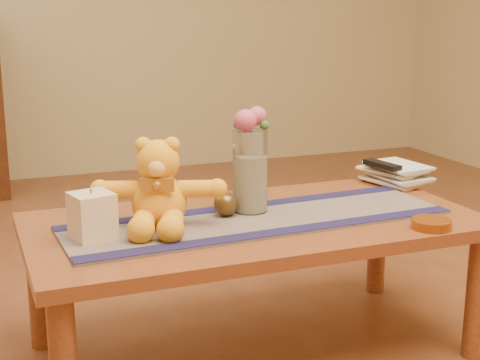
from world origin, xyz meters
name	(u,v)px	position (x,y,z in m)	size (l,w,h in m)	color
floor	(254,351)	(0.00, 0.00, 0.00)	(5.50, 5.50, 0.00)	brown
coffee_table_top	(255,225)	(0.00, 0.00, 0.43)	(1.40, 0.70, 0.04)	brown
table_leg_fr	(477,296)	(0.64, -0.29, 0.21)	(0.07, 0.07, 0.41)	brown
table_leg_bl	(39,288)	(-0.64, 0.29, 0.21)	(0.07, 0.07, 0.41)	brown
table_leg_br	(377,241)	(0.64, 0.29, 0.21)	(0.07, 0.07, 0.41)	brown
persian_runner	(258,220)	(0.00, -0.02, 0.45)	(1.20, 0.35, 0.01)	#16163F
runner_border_near	(280,231)	(0.01, -0.17, 0.46)	(1.20, 0.06, 0.00)	#191540
runner_border_far	(239,206)	(0.00, 0.12, 0.46)	(1.20, 0.06, 0.00)	#191540
teddy_bear	(159,184)	(-0.30, 0.02, 0.58)	(0.37, 0.31, 0.25)	#F6A41F
pillar_candle	(92,216)	(-0.51, -0.02, 0.52)	(0.11, 0.11, 0.13)	beige
candle_wick	(91,191)	(-0.51, -0.02, 0.60)	(0.00, 0.00, 0.01)	black
glass_vase	(250,171)	(0.01, 0.06, 0.59)	(0.11, 0.11, 0.26)	silver
potpourri_fill	(250,183)	(0.01, 0.06, 0.55)	(0.09, 0.09, 0.18)	beige
rose_left	(245,121)	(-0.01, 0.05, 0.75)	(0.07, 0.07, 0.07)	#CB4774
rose_right	(257,116)	(0.03, 0.07, 0.76)	(0.06, 0.06, 0.06)	#CB4774
blue_flower_back	(249,120)	(0.02, 0.10, 0.75)	(0.04, 0.04, 0.04)	#4D52A7
blue_flower_side	(239,124)	(-0.02, 0.08, 0.74)	(0.04, 0.04, 0.04)	#4D52A7
leaf_sprig	(265,125)	(0.05, 0.04, 0.74)	(0.03, 0.03, 0.03)	#33662D
bronze_ball	(226,204)	(-0.08, 0.04, 0.50)	(0.08, 0.08, 0.08)	#4E381A
book_bottom	(379,184)	(0.58, 0.21, 0.46)	(0.17, 0.22, 0.02)	beige
book_lower	(381,179)	(0.59, 0.20, 0.48)	(0.16, 0.22, 0.02)	beige
book_upper	(378,174)	(0.58, 0.21, 0.50)	(0.17, 0.22, 0.02)	beige
book_top	(381,169)	(0.59, 0.21, 0.52)	(0.16, 0.22, 0.02)	beige
tv_remote	(382,165)	(0.58, 0.20, 0.54)	(0.04, 0.16, 0.02)	black
amber_dish	(431,224)	(0.45, -0.28, 0.46)	(0.12, 0.12, 0.03)	#BF5914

